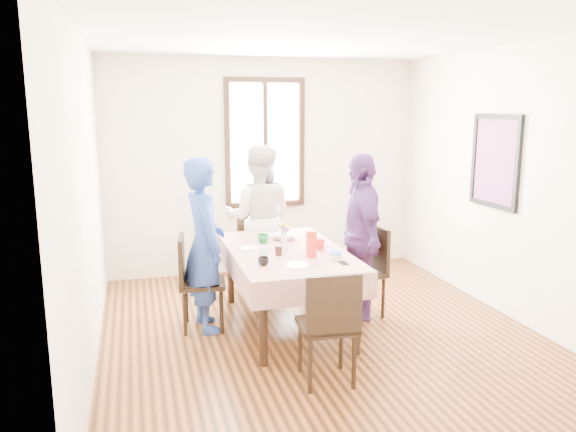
# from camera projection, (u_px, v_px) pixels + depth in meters

# --- Properties ---
(ground) EXTENTS (4.50, 4.50, 0.00)m
(ground) POSITION_uv_depth(u_px,v_px,m) (321.00, 335.00, 5.20)
(ground) COLOR #311B0D
(ground) RESTS_ON ground
(back_wall) EXTENTS (4.00, 0.00, 4.00)m
(back_wall) POSITION_uv_depth(u_px,v_px,m) (265.00, 167.00, 7.07)
(back_wall) COLOR beige
(back_wall) RESTS_ON ground
(right_wall) EXTENTS (0.00, 4.50, 4.50)m
(right_wall) POSITION_uv_depth(u_px,v_px,m) (515.00, 184.00, 5.47)
(right_wall) COLOR beige
(right_wall) RESTS_ON ground
(window_frame) EXTENTS (1.02, 0.06, 1.62)m
(window_frame) POSITION_uv_depth(u_px,v_px,m) (265.00, 143.00, 6.99)
(window_frame) COLOR black
(window_frame) RESTS_ON back_wall
(window_pane) EXTENTS (0.90, 0.02, 1.50)m
(window_pane) POSITION_uv_depth(u_px,v_px,m) (265.00, 143.00, 7.00)
(window_pane) COLOR white
(window_pane) RESTS_ON back_wall
(art_poster) EXTENTS (0.04, 0.76, 0.96)m
(art_poster) POSITION_uv_depth(u_px,v_px,m) (495.00, 161.00, 5.71)
(art_poster) COLOR red
(art_poster) RESTS_ON right_wall
(dining_table) EXTENTS (0.95, 1.68, 0.75)m
(dining_table) POSITION_uv_depth(u_px,v_px,m) (287.00, 288.00, 5.36)
(dining_table) COLOR black
(dining_table) RESTS_ON ground
(tablecloth) EXTENTS (1.07, 1.80, 0.01)m
(tablecloth) POSITION_uv_depth(u_px,v_px,m) (287.00, 250.00, 5.29)
(tablecloth) COLOR #560000
(tablecloth) RESTS_ON dining_table
(chair_left) EXTENTS (0.47, 0.47, 0.91)m
(chair_left) POSITION_uv_depth(u_px,v_px,m) (203.00, 283.00, 5.29)
(chair_left) COLOR black
(chair_left) RESTS_ON ground
(chair_right) EXTENTS (0.48, 0.48, 0.91)m
(chair_right) POSITION_uv_depth(u_px,v_px,m) (360.00, 273.00, 5.61)
(chair_right) COLOR black
(chair_right) RESTS_ON ground
(chair_far) EXTENTS (0.47, 0.47, 0.91)m
(chair_far) POSITION_uv_depth(u_px,v_px,m) (260.00, 251.00, 6.44)
(chair_far) COLOR black
(chair_far) RESTS_ON ground
(chair_near) EXTENTS (0.45, 0.45, 0.91)m
(chair_near) POSITION_uv_depth(u_px,v_px,m) (327.00, 325.00, 4.26)
(chair_near) COLOR black
(chair_near) RESTS_ON ground
(person_left) EXTENTS (0.48, 0.65, 1.65)m
(person_left) POSITION_uv_depth(u_px,v_px,m) (204.00, 245.00, 5.22)
(person_left) COLOR #25408F
(person_left) RESTS_ON ground
(person_far) EXTENTS (0.98, 0.87, 1.69)m
(person_far) POSITION_uv_depth(u_px,v_px,m) (260.00, 219.00, 6.34)
(person_far) COLOR beige
(person_far) RESTS_ON ground
(person_right) EXTENTS (0.54, 1.02, 1.66)m
(person_right) POSITION_uv_depth(u_px,v_px,m) (359.00, 236.00, 5.53)
(person_right) COLOR #522E69
(person_right) RESTS_ON ground
(mug_black) EXTENTS (0.12, 0.12, 0.07)m
(mug_black) POSITION_uv_depth(u_px,v_px,m) (263.00, 261.00, 4.76)
(mug_black) COLOR black
(mug_black) RESTS_ON tablecloth
(mug_flag) EXTENTS (0.13, 0.13, 0.09)m
(mug_flag) POSITION_uv_depth(u_px,v_px,m) (320.00, 245.00, 5.30)
(mug_flag) COLOR red
(mug_flag) RESTS_ON tablecloth
(mug_green) EXTENTS (0.12, 0.12, 0.09)m
(mug_green) POSITION_uv_depth(u_px,v_px,m) (263.00, 239.00, 5.56)
(mug_green) COLOR #0C7226
(mug_green) RESTS_ON tablecloth
(serving_bowl) EXTENTS (0.31, 0.31, 0.06)m
(serving_bowl) POSITION_uv_depth(u_px,v_px,m) (285.00, 236.00, 5.70)
(serving_bowl) COLOR white
(serving_bowl) RESTS_ON tablecloth
(juice_carton) EXTENTS (0.08, 0.08, 0.24)m
(juice_carton) POSITION_uv_depth(u_px,v_px,m) (312.00, 244.00, 5.02)
(juice_carton) COLOR red
(juice_carton) RESTS_ON tablecloth
(butter_tub) EXTENTS (0.11, 0.11, 0.06)m
(butter_tub) POSITION_uv_depth(u_px,v_px,m) (336.00, 257.00, 4.94)
(butter_tub) COLOR white
(butter_tub) RESTS_ON tablecloth
(jam_jar) EXTENTS (0.06, 0.06, 0.09)m
(jam_jar) POSITION_uv_depth(u_px,v_px,m) (279.00, 251.00, 5.09)
(jam_jar) COLOR black
(jam_jar) RESTS_ON tablecloth
(drinking_glass) EXTENTS (0.07, 0.07, 0.10)m
(drinking_glass) POSITION_uv_depth(u_px,v_px,m) (264.00, 253.00, 4.97)
(drinking_glass) COLOR silver
(drinking_glass) RESTS_ON tablecloth
(smartphone) EXTENTS (0.06, 0.12, 0.01)m
(smartphone) POSITION_uv_depth(u_px,v_px,m) (344.00, 263.00, 4.83)
(smartphone) COLOR black
(smartphone) RESTS_ON tablecloth
(flower_vase) EXTENTS (0.07, 0.07, 0.13)m
(flower_vase) POSITION_uv_depth(u_px,v_px,m) (284.00, 241.00, 5.34)
(flower_vase) COLOR silver
(flower_vase) RESTS_ON tablecloth
(plate_left) EXTENTS (0.20, 0.20, 0.01)m
(plate_left) POSITION_uv_depth(u_px,v_px,m) (250.00, 248.00, 5.32)
(plate_left) COLOR white
(plate_left) RESTS_ON tablecloth
(plate_right) EXTENTS (0.20, 0.20, 0.01)m
(plate_right) POSITION_uv_depth(u_px,v_px,m) (317.00, 245.00, 5.46)
(plate_right) COLOR white
(plate_right) RESTS_ON tablecloth
(plate_far) EXTENTS (0.20, 0.20, 0.01)m
(plate_far) POSITION_uv_depth(u_px,v_px,m) (269.00, 235.00, 5.88)
(plate_far) COLOR white
(plate_far) RESTS_ON tablecloth
(plate_near) EXTENTS (0.20, 0.20, 0.01)m
(plate_near) POSITION_uv_depth(u_px,v_px,m) (299.00, 265.00, 4.75)
(plate_near) COLOR white
(plate_near) RESTS_ON tablecloth
(butter_lid) EXTENTS (0.12, 0.12, 0.01)m
(butter_lid) POSITION_uv_depth(u_px,v_px,m) (336.00, 253.00, 4.93)
(butter_lid) COLOR blue
(butter_lid) RESTS_ON butter_tub
(flower_bunch) EXTENTS (0.09, 0.09, 0.10)m
(flower_bunch) POSITION_uv_depth(u_px,v_px,m) (284.00, 230.00, 5.32)
(flower_bunch) COLOR yellow
(flower_bunch) RESTS_ON flower_vase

